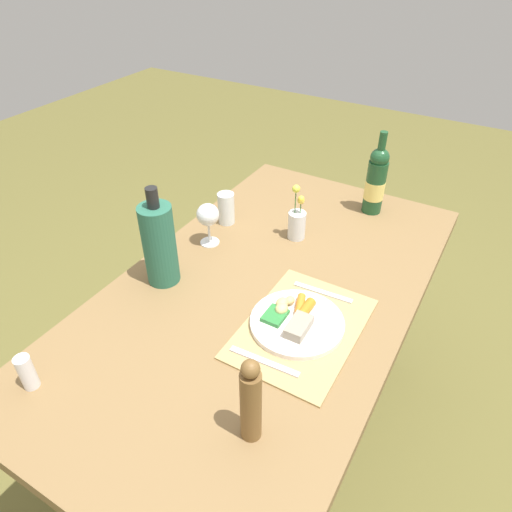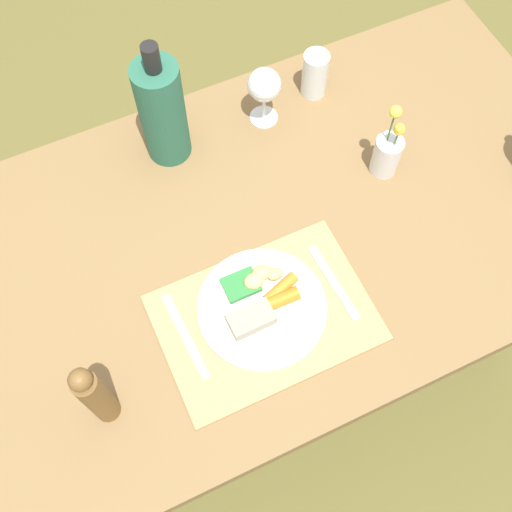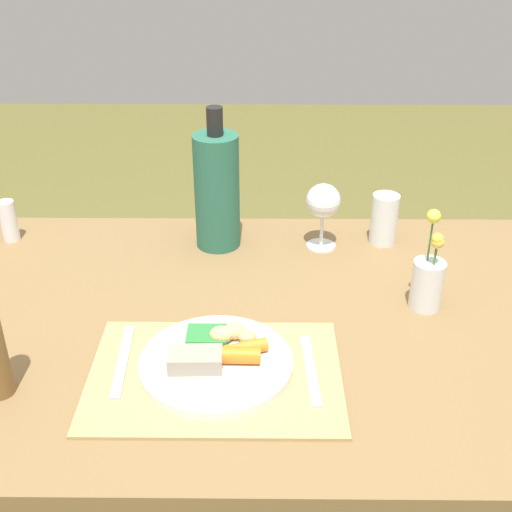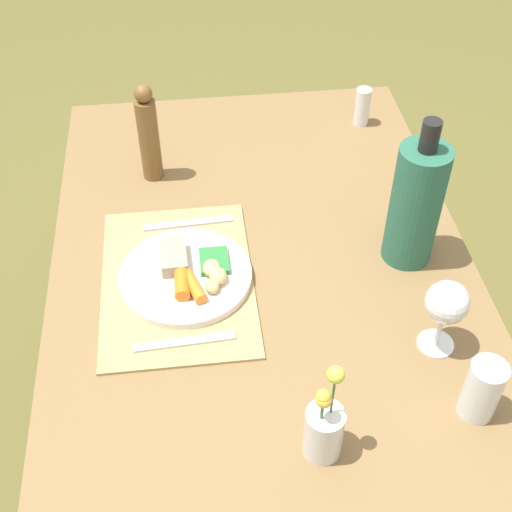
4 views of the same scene
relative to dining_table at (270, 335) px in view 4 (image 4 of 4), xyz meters
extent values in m
plane|color=brown|center=(0.00, 0.00, -0.70)|extent=(8.00, 8.00, 0.00)
cube|color=olive|center=(0.00, 0.00, 0.05)|extent=(1.51, 0.84, 0.05)
cylinder|color=black|center=(-0.64, -0.31, -0.34)|extent=(0.06, 0.06, 0.73)
cylinder|color=black|center=(-0.64, 0.31, -0.34)|extent=(0.06, 0.06, 0.73)
cube|color=tan|center=(-0.09, -0.17, 0.08)|extent=(0.42, 0.29, 0.01)
cylinder|color=white|center=(-0.09, -0.15, 0.09)|extent=(0.26, 0.26, 0.02)
cube|color=gray|center=(-0.12, -0.17, 0.11)|extent=(0.09, 0.05, 0.03)
cylinder|color=orange|center=(-0.05, -0.16, 0.11)|extent=(0.07, 0.03, 0.03)
cylinder|color=orange|center=(-0.04, -0.14, 0.11)|extent=(0.08, 0.05, 0.02)
ellipsoid|color=#CDBF76|center=(-0.09, -0.10, 0.11)|extent=(0.04, 0.03, 0.03)
ellipsoid|color=#D8B670|center=(-0.06, -0.09, 0.11)|extent=(0.04, 0.03, 0.03)
ellipsoid|color=tan|center=(-0.04, -0.11, 0.11)|extent=(0.03, 0.03, 0.02)
cube|color=#2D7F39|center=(-0.11, -0.10, 0.10)|extent=(0.07, 0.06, 0.01)
cube|color=silver|center=(-0.25, -0.14, 0.08)|extent=(0.03, 0.19, 0.00)
cube|color=silver|center=(0.07, -0.16, 0.08)|extent=(0.03, 0.18, 0.00)
cylinder|color=brown|center=(-0.44, -0.21, 0.17)|extent=(0.05, 0.05, 0.20)
sphere|color=brown|center=(-0.44, -0.21, 0.29)|extent=(0.04, 0.04, 0.04)
cylinder|color=#29644D|center=(-0.11, 0.29, 0.20)|extent=(0.10, 0.10, 0.26)
cylinder|color=black|center=(-0.11, 0.29, 0.36)|extent=(0.03, 0.03, 0.06)
cylinder|color=silver|center=(0.26, 0.30, 0.13)|extent=(0.06, 0.06, 0.12)
cylinder|color=silver|center=(0.26, 0.30, 0.11)|extent=(0.06, 0.06, 0.06)
cylinder|color=white|center=(0.12, 0.28, 0.08)|extent=(0.07, 0.07, 0.00)
cylinder|color=white|center=(0.12, 0.28, 0.12)|extent=(0.01, 0.01, 0.08)
sphere|color=white|center=(0.12, 0.28, 0.19)|extent=(0.08, 0.08, 0.08)
cylinder|color=white|center=(-0.59, 0.31, 0.12)|extent=(0.04, 0.04, 0.10)
cylinder|color=silver|center=(0.30, 0.04, 0.13)|extent=(0.06, 0.06, 0.10)
cylinder|color=#3F7233|center=(0.30, 0.03, 0.15)|extent=(0.00, 0.00, 0.15)
sphere|color=yellow|center=(0.30, 0.03, 0.23)|extent=(0.02, 0.02, 0.02)
cylinder|color=#3F7233|center=(0.30, 0.03, 0.15)|extent=(0.00, 0.00, 0.15)
sphere|color=yellow|center=(0.30, 0.03, 0.22)|extent=(0.02, 0.02, 0.02)
cylinder|color=#3F7233|center=(0.29, 0.05, 0.17)|extent=(0.00, 0.00, 0.19)
sphere|color=#D6E245|center=(0.29, 0.05, 0.27)|extent=(0.03, 0.03, 0.03)
camera|label=1|loc=(-0.93, -0.52, 0.99)|focal=32.60mm
camera|label=2|loc=(-0.29, -0.56, 1.26)|focal=44.09mm
camera|label=3|loc=(-0.02, -1.02, 0.79)|focal=46.21mm
camera|label=4|loc=(0.84, -0.13, 1.05)|focal=48.36mm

